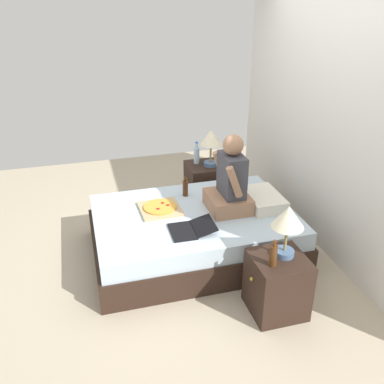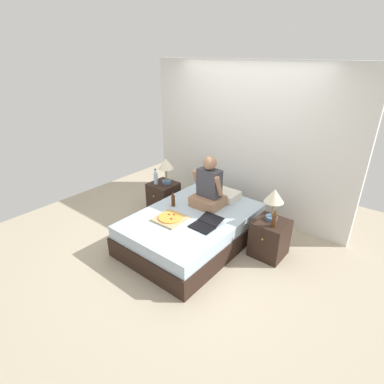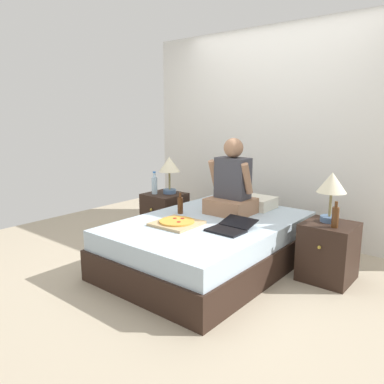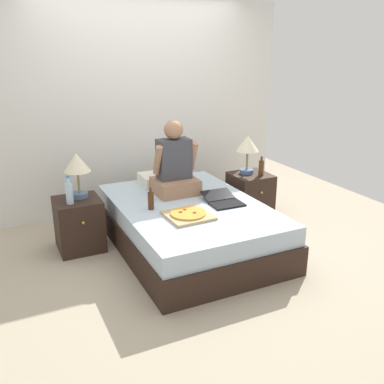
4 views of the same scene
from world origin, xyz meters
name	(u,v)px [view 2 (image 2 of 4)]	position (x,y,z in m)	size (l,w,h in m)	color
ground_plane	(193,241)	(0.00, 0.00, 0.00)	(5.67, 5.67, 0.00)	tan
wall_back	(245,141)	(0.00, 1.37, 1.25)	(3.67, 0.12, 2.50)	silver
bed	(193,228)	(0.00, 0.00, 0.23)	(1.39, 2.02, 0.47)	black
nightstand_left	(164,197)	(-1.02, 0.43, 0.26)	(0.44, 0.47, 0.53)	black
lamp_on_left_nightstand	(166,165)	(-0.98, 0.48, 0.85)	(0.26, 0.26, 0.45)	#4C6B93
water_bottle	(156,178)	(-1.10, 0.34, 0.64)	(0.07, 0.07, 0.28)	silver
nightstand_right	(270,238)	(1.02, 0.43, 0.26)	(0.44, 0.47, 0.53)	black
lamp_on_right_nightstand	(274,198)	(0.99, 0.48, 0.85)	(0.26, 0.26, 0.45)	#4C6B93
beer_bottle	(274,220)	(1.09, 0.33, 0.62)	(0.06, 0.06, 0.23)	#512D14
pillow	(222,194)	(0.02, 0.73, 0.53)	(0.52, 0.34, 0.12)	silver
person_seated	(209,188)	(0.01, 0.37, 0.75)	(0.47, 0.40, 0.78)	#A37556
laptop	(205,224)	(0.32, -0.13, 0.49)	(0.33, 0.42, 0.07)	black
pizza_box	(170,218)	(-0.15, -0.31, 0.49)	(0.41, 0.41, 0.05)	tan
beer_bottle_on_bed	(173,200)	(-0.39, 0.01, 0.56)	(0.06, 0.06, 0.22)	#4C2811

